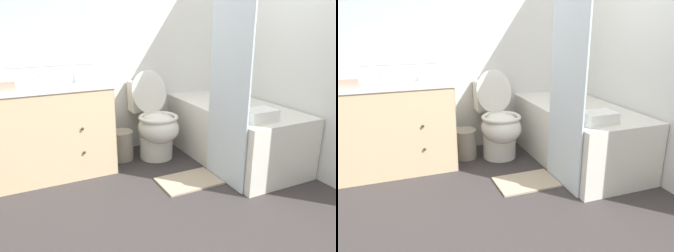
% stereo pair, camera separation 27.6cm
% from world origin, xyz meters
% --- Properties ---
extents(ground_plane, '(14.00, 14.00, 0.00)m').
position_xyz_m(ground_plane, '(0.00, 0.00, 0.00)').
color(ground_plane, '#383333').
extents(wall_back, '(8.00, 0.06, 2.50)m').
position_xyz_m(wall_back, '(-0.01, 1.62, 1.25)').
color(wall_back, silver).
rests_on(wall_back, ground_plane).
extents(wall_right, '(0.05, 2.59, 2.50)m').
position_xyz_m(wall_right, '(1.33, 0.80, 1.25)').
color(wall_right, silver).
rests_on(wall_right, ground_plane).
extents(vanity_cabinet, '(1.08, 0.61, 0.82)m').
position_xyz_m(vanity_cabinet, '(-0.77, 1.31, 0.42)').
color(vanity_cabinet, beige).
rests_on(vanity_cabinet, ground_plane).
extents(sink_faucet, '(0.14, 0.12, 0.12)m').
position_xyz_m(sink_faucet, '(-0.77, 1.51, 0.86)').
color(sink_faucet, silver).
rests_on(sink_faucet, vanity_cabinet).
extents(toilet, '(0.40, 0.65, 0.87)m').
position_xyz_m(toilet, '(0.24, 1.24, 0.34)').
color(toilet, silver).
rests_on(toilet, ground_plane).
extents(bathtub, '(0.74, 1.46, 0.56)m').
position_xyz_m(bathtub, '(0.93, 0.86, 0.28)').
color(bathtub, silver).
rests_on(bathtub, ground_plane).
extents(shower_curtain, '(0.01, 0.52, 1.91)m').
position_xyz_m(shower_curtain, '(0.54, 0.46, 0.96)').
color(shower_curtain, silver).
rests_on(shower_curtain, ground_plane).
extents(wastebasket, '(0.23, 0.23, 0.30)m').
position_xyz_m(wastebasket, '(-0.10, 1.32, 0.15)').
color(wastebasket, gray).
rests_on(wastebasket, ground_plane).
extents(tissue_box, '(0.13, 0.14, 0.11)m').
position_xyz_m(tissue_box, '(-0.44, 1.29, 0.87)').
color(tissue_box, silver).
rests_on(tissue_box, vanity_cabinet).
extents(hand_towel_folded, '(0.28, 0.13, 0.08)m').
position_xyz_m(hand_towel_folded, '(-1.13, 1.13, 0.86)').
color(hand_towel_folded, tan).
rests_on(hand_towel_folded, vanity_cabinet).
extents(bath_towel_folded, '(0.27, 0.19, 0.09)m').
position_xyz_m(bath_towel_folded, '(0.77, 0.33, 0.61)').
color(bath_towel_folded, white).
rests_on(bath_towel_folded, bathtub).
extents(bath_mat, '(0.52, 0.35, 0.02)m').
position_xyz_m(bath_mat, '(0.27, 0.58, 0.01)').
color(bath_mat, tan).
rests_on(bath_mat, ground_plane).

